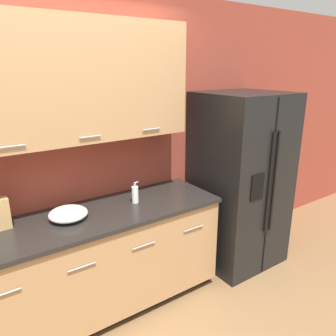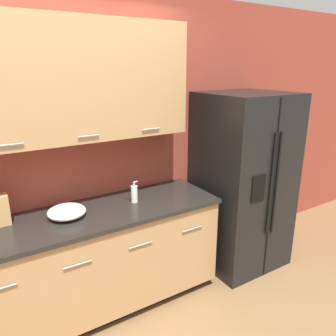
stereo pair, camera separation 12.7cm
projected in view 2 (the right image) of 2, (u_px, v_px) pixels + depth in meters
The scene contains 5 objects.
wall_back at pixel (61, 137), 2.58m from camera, with size 10.00×0.39×2.60m.
counter_unit at pixel (97, 261), 2.71m from camera, with size 2.06×0.64×0.90m.
refrigerator at pixel (242, 182), 3.30m from camera, with size 0.82×0.78×1.76m.
soap_dispenser at pixel (134, 194), 2.75m from camera, with size 0.06×0.06×0.18m.
mixing_bowl at pixel (67, 212), 2.48m from camera, with size 0.29×0.29×0.09m.
Camera 2 is at (-0.58, -1.33, 2.00)m, focal length 35.00 mm.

